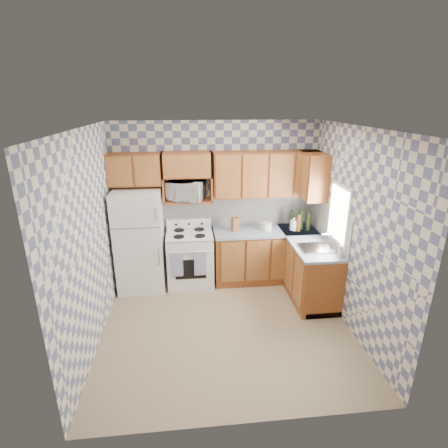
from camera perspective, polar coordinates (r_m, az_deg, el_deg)
The scene contains 31 objects.
floor at distance 5.14m, azimuth 0.36°, elevation -16.16°, with size 3.40×3.40×0.00m, color #877453.
back_wall at distance 5.99m, azimuth -1.35°, elevation 3.62°, with size 3.40×0.02×2.70m, color slate.
right_wall at distance 4.96m, azimuth 20.31°, elevation -1.13°, with size 0.02×3.20×2.70m, color slate.
backsplash_back at distance 6.07m, azimuth 2.44°, elevation 2.34°, with size 2.60×0.01×0.56m, color silver.
backsplash_right at distance 5.69m, azimuth 16.61°, elevation 0.29°, with size 0.01×1.60×0.56m, color silver.
refrigerator at distance 5.86m, azimuth -13.54°, elevation -2.60°, with size 0.75×0.70×1.68m, color silver.
stove_body at distance 5.99m, azimuth -5.52°, elevation -5.71°, with size 0.76×0.65×0.90m, color silver.
cooktop at distance 5.81m, azimuth -5.67°, elevation -1.65°, with size 0.76×0.65×0.03m, color silver.
backguard at distance 6.03m, azimuth -5.74°, elevation 0.14°, with size 0.76×0.08×0.17m, color silver.
dish_towel_left at distance 5.65m, azimuth -7.70°, elevation -6.59°, with size 0.19×0.03×0.41m, color navy.
dish_towel_right at distance 5.65m, azimuth -3.91°, elevation -6.45°, with size 0.19×0.03×0.41m, color navy.
base_cabinets_back at distance 6.15m, azimuth 6.67°, elevation -5.12°, with size 1.75×0.60×0.88m, color brown.
base_cabinets_right at distance 5.87m, azimuth 13.25°, elevation -6.81°, with size 0.60×1.60×0.88m, color brown.
countertop_back at distance 5.97m, azimuth 6.85°, elevation -1.13°, with size 1.77×0.63×0.04m, color slate.
countertop_right at distance 5.69m, azimuth 13.56°, elevation -2.66°, with size 0.63×1.60×0.04m, color slate.
upper_cabinets_back at distance 5.84m, azimuth 6.93°, elevation 8.11°, with size 1.75×0.33×0.74m, color brown.
upper_cabinets_fridge at distance 5.72m, azimuth -14.38°, elevation 8.63°, with size 0.82×0.33×0.50m, color brown.
upper_cabinets_right at distance 5.86m, azimuth 14.17°, elevation 7.71°, with size 0.33×0.70×0.74m, color brown.
microwave_shelf at distance 5.79m, azimuth -5.87°, elevation 3.82°, with size 0.80×0.33×0.03m, color brown.
microwave at distance 5.74m, azimuth -6.25°, elevation 5.44°, with size 0.57×0.39×0.31m, color silver.
sink at distance 5.38m, azimuth 14.85°, elevation -3.82°, with size 0.48×0.40×0.03m, color #B7B7BC.
window at distance 5.30m, azimuth 18.22°, elevation 1.58°, with size 0.02×0.66×0.86m, color white.
bottle_0 at distance 6.04m, azimuth 12.49°, elevation 0.68°, with size 0.07×0.07×0.33m, color black.
bottle_1 at distance 6.03m, azimuth 13.56°, elevation 0.42°, with size 0.07×0.07×0.31m, color black.
bottle_2 at distance 6.14m, azimuth 13.69°, elevation 0.65°, with size 0.07×0.07×0.29m, color #5D3D12.
bottle_3 at distance 5.96m, azimuth 12.07°, elevation 0.10°, with size 0.07×0.07×0.27m, color #5D3D12.
bottle_4 at distance 6.06m, azimuth 10.96°, elevation 0.67°, with size 0.07×0.07×0.30m, color black.
knife_block at distance 5.85m, azimuth 1.83°, elevation -0.01°, with size 0.11×0.11×0.23m, color brown.
electric_kettle at distance 6.02m, azimuth 11.35°, elevation -0.16°, with size 0.13×0.13×0.17m, color silver.
food_containers at distance 5.95m, azimuth 6.95°, elevation -0.35°, with size 0.19×0.19×0.13m, color beige, non-canonical shape.
soap_bottle at distance 5.15m, azimuth 18.50°, elevation -4.31°, with size 0.06×0.06×0.17m, color beige.
Camera 1 is at (-0.48, -4.13, 3.01)m, focal length 28.00 mm.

